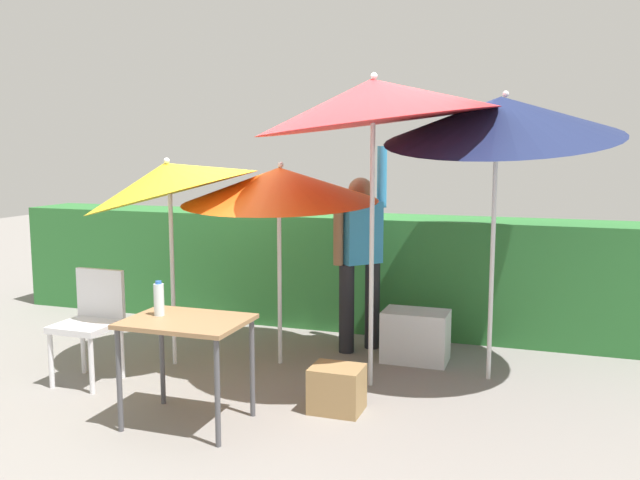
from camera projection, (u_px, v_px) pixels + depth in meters
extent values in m
plane|color=gray|center=(308.00, 378.00, 5.54)|extent=(24.00, 24.00, 0.00)
cube|color=#2D7033|center=(365.00, 271.00, 7.09)|extent=(8.00, 0.70, 1.17)
cylinder|color=silver|center=(173.00, 280.00, 5.81)|extent=(0.04, 0.04, 1.49)
cone|color=yellow|center=(168.00, 178.00, 5.66)|extent=(1.52, 1.49, 0.70)
sphere|color=silver|center=(167.00, 161.00, 5.61)|extent=(0.05, 0.05, 0.05)
cylinder|color=silver|center=(492.00, 261.00, 5.39)|extent=(0.04, 0.04, 1.94)
cone|color=#19234C|center=(501.00, 117.00, 5.23)|extent=(1.84, 1.85, 0.68)
sphere|color=silver|center=(506.00, 94.00, 5.19)|extent=(0.05, 0.05, 0.05)
cylinder|color=silver|center=(280.00, 284.00, 5.83)|extent=(0.04, 0.04, 1.41)
cone|color=#EA5919|center=(280.00, 185.00, 5.71)|extent=(1.67, 1.68, 0.40)
sphere|color=silver|center=(281.00, 165.00, 5.69)|extent=(0.05, 0.05, 0.05)
cylinder|color=silver|center=(372.00, 257.00, 5.24)|extent=(0.04, 0.04, 2.05)
cone|color=red|center=(374.00, 101.00, 5.06)|extent=(1.87, 1.85, 0.60)
sphere|color=silver|center=(374.00, 76.00, 5.02)|extent=(0.05, 0.05, 0.05)
cylinder|color=black|center=(372.00, 305.00, 6.33)|extent=(0.14, 0.14, 0.82)
cylinder|color=black|center=(347.00, 308.00, 6.20)|extent=(0.14, 0.14, 0.82)
cube|color=#338EC6|center=(360.00, 233.00, 6.17)|extent=(0.41, 0.41, 0.56)
sphere|color=#8C6647|center=(361.00, 190.00, 6.12)|extent=(0.22, 0.22, 0.22)
cylinder|color=#338EC6|center=(382.00, 177.00, 6.21)|extent=(0.13, 0.13, 0.56)
cylinder|color=#8C6647|center=(338.00, 236.00, 6.06)|extent=(0.13, 0.13, 0.52)
cylinder|color=silver|center=(51.00, 361.00, 5.29)|extent=(0.04, 0.04, 0.44)
cylinder|color=silver|center=(92.00, 366.00, 5.16)|extent=(0.04, 0.04, 0.44)
cylinder|color=silver|center=(83.00, 347.00, 5.64)|extent=(0.04, 0.04, 0.44)
cylinder|color=silver|center=(122.00, 352.00, 5.52)|extent=(0.04, 0.04, 0.44)
cube|color=silver|center=(86.00, 326.00, 5.37)|extent=(0.44, 0.44, 0.05)
cube|color=silver|center=(101.00, 293.00, 5.53)|extent=(0.44, 0.04, 0.40)
cube|color=silver|center=(416.00, 336.00, 5.95)|extent=(0.57, 0.36, 0.45)
cube|color=#9E7A4C|center=(337.00, 389.00, 4.83)|extent=(0.37, 0.30, 0.33)
cylinder|color=#4C4C51|center=(252.00, 368.00, 4.72)|extent=(0.04, 0.04, 0.70)
cylinder|color=#4C4C51|center=(162.00, 357.00, 4.95)|extent=(0.04, 0.04, 0.70)
cylinder|color=#4C4C51|center=(217.00, 393.00, 4.23)|extent=(0.04, 0.04, 0.70)
cylinder|color=#4C4C51|center=(119.00, 380.00, 4.46)|extent=(0.04, 0.04, 0.70)
cube|color=#99724C|center=(186.00, 321.00, 4.54)|extent=(0.80, 0.60, 0.03)
cylinder|color=silver|center=(159.00, 300.00, 4.62)|extent=(0.07, 0.07, 0.22)
cylinder|color=#2D60B7|center=(158.00, 282.00, 4.60)|extent=(0.04, 0.04, 0.02)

